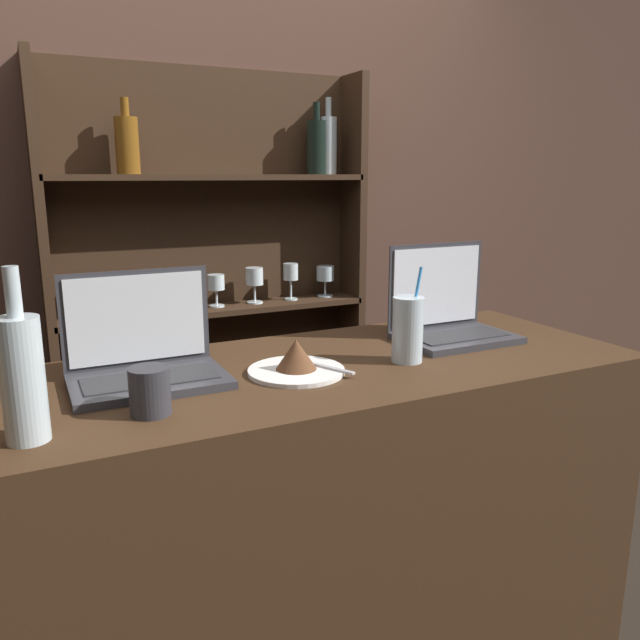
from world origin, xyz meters
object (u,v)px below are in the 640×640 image
laptop_far (448,317)px  wine_bottle_clear (22,376)px  laptop_near (145,357)px  cake_plate (296,362)px  water_glass (408,329)px  coffee_cup (150,391)px

laptop_far → wine_bottle_clear: bearing=-167.1°
laptop_near → cake_plate: (0.31, -0.10, -0.03)m
water_glass → wine_bottle_clear: (-0.83, -0.11, 0.03)m
laptop_near → laptop_far: 0.81m
laptop_far → cake_plate: bearing=-168.3°
laptop_far → water_glass: laptop_far is taller
wine_bottle_clear → coffee_cup: (0.21, 0.03, -0.07)m
laptop_near → water_glass: bearing=-12.2°
laptop_near → water_glass: laptop_near is taller
laptop_near → wine_bottle_clear: bearing=-135.6°
water_glass → coffee_cup: water_glass is taller
laptop_far → coffee_cup: laptop_far is taller
wine_bottle_clear → cake_plate: bearing=14.0°
water_glass → wine_bottle_clear: bearing=-172.7°
cake_plate → coffee_cup: coffee_cup is taller
water_glass → cake_plate: bearing=173.4°
cake_plate → laptop_near: bearing=163.0°
laptop_far → coffee_cup: bearing=-166.0°
wine_bottle_clear → laptop_near: bearing=44.4°
laptop_near → laptop_far: (0.81, 0.01, 0.01)m
laptop_far → cake_plate: (-0.50, -0.10, -0.03)m
cake_plate → water_glass: (0.28, -0.03, 0.05)m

